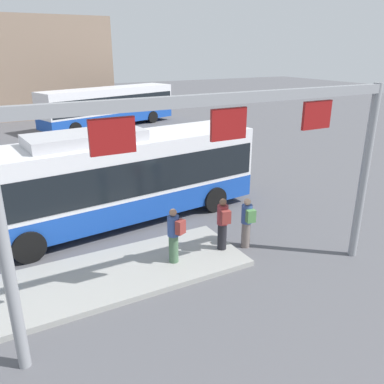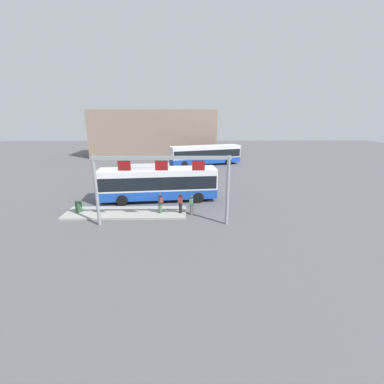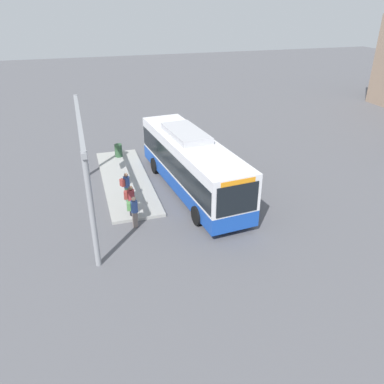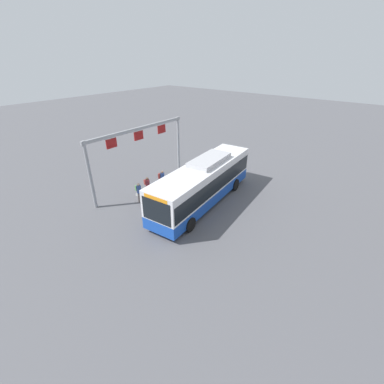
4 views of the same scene
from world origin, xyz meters
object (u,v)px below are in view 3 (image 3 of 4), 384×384
at_px(person_boarding, 131,200).
at_px(trash_bin, 118,150).
at_px(person_waiting_near, 134,211).
at_px(person_waiting_mid, 126,186).
at_px(bus_main, 191,162).

relative_size(person_boarding, trash_bin, 1.86).
xyz_separation_m(person_waiting_near, person_waiting_mid, (-2.56, 0.01, 0.16)).
xyz_separation_m(bus_main, trash_bin, (-6.29, -3.47, -1.20)).
relative_size(person_boarding, person_waiting_near, 1.00).
bearing_deg(person_waiting_mid, trash_bin, 60.38).
bearing_deg(trash_bin, person_waiting_mid, -3.36).
height_order(person_boarding, trash_bin, person_boarding).
bearing_deg(trash_bin, person_waiting_near, -2.51).
height_order(person_boarding, person_waiting_near, person_boarding).
xyz_separation_m(person_waiting_near, trash_bin, (-9.39, 0.41, -0.28)).
bearing_deg(person_waiting_near, bus_main, 46.94).
bearing_deg(person_waiting_mid, person_waiting_near, -116.48).
bearing_deg(person_waiting_mid, person_boarding, -116.54).
relative_size(person_boarding, person_waiting_mid, 1.00).
xyz_separation_m(bus_main, person_waiting_near, (3.11, -3.88, -0.92)).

